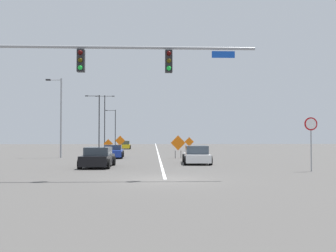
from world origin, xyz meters
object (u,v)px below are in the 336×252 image
object	(u,v)px
street_lamp_far_left	(105,117)
car_yellow_distant	(124,145)
construction_sign_median_far	(178,144)
construction_sign_left_lane	(108,145)
car_black_mid	(98,158)
stop_sign	(311,133)
traffic_signal_assembly	(83,72)
street_lamp_near_left	(98,119)
car_blue_far	(113,152)
construction_sign_right_lane	(120,141)
construction_sign_right_shoulder	(189,142)
car_white_passing	(197,155)
street_lamp_far_right	(60,114)
street_lamp_near_right	(114,126)

from	to	relation	value
street_lamp_far_left	car_yellow_distant	distance (m)	10.11
street_lamp_far_left	construction_sign_median_far	distance (m)	36.13
construction_sign_left_lane	car_black_mid	world-z (taller)	construction_sign_left_lane
stop_sign	traffic_signal_assembly	bearing A→B (deg)	-163.69
street_lamp_near_left	car_blue_far	xyz separation A→B (m)	(4.76, -22.08, -4.11)
street_lamp_near_left	construction_sign_right_lane	bearing A→B (deg)	-61.98
construction_sign_right_lane	car_blue_far	xyz separation A→B (m)	(0.65, -14.35, -0.80)
street_lamp_near_left	car_black_mid	world-z (taller)	street_lamp_near_left
construction_sign_right_shoulder	construction_sign_right_lane	size ratio (longest dim) A/B	0.91
street_lamp_near_left	car_blue_far	size ratio (longest dim) A/B	1.98
traffic_signal_assembly	construction_sign_median_far	size ratio (longest dim) A/B	5.84
car_white_passing	street_lamp_far_right	bearing A→B (deg)	146.41
street_lamp_near_right	construction_sign_right_lane	bearing A→B (deg)	-82.58
construction_sign_right_lane	traffic_signal_assembly	bearing A→B (deg)	-87.88
street_lamp_near_right	construction_sign_right_lane	distance (m)	31.86
street_lamp_near_left	construction_sign_left_lane	bearing A→B (deg)	-76.92
stop_sign	car_blue_far	xyz separation A→B (m)	(-12.90, 14.11, -1.61)
stop_sign	street_lamp_far_right	world-z (taller)	street_lamp_far_right
car_yellow_distant	car_white_passing	bearing A→B (deg)	-76.41
street_lamp_far_right	construction_sign_right_lane	distance (m)	14.88
traffic_signal_assembly	stop_sign	world-z (taller)	traffic_signal_assembly
street_lamp_near_left	construction_sign_right_lane	xyz separation A→B (m)	(4.11, -7.72, -3.31)
street_lamp_far_right	car_blue_far	size ratio (longest dim) A/B	1.77
car_white_passing	car_black_mid	bearing A→B (deg)	-156.58
construction_sign_right_lane	car_black_mid	distance (m)	24.98
street_lamp_far_right	street_lamp_near_left	size ratio (longest dim) A/B	0.90
street_lamp_far_right	construction_sign_median_far	bearing A→B (deg)	-7.29
construction_sign_left_lane	stop_sign	bearing A→B (deg)	-56.65
traffic_signal_assembly	street_lamp_near_left	bearing A→B (deg)	97.58
traffic_signal_assembly	car_yellow_distant	distance (m)	43.33
construction_sign_right_shoulder	construction_sign_left_lane	xyz separation A→B (m)	(-10.15, -7.90, -0.13)
construction_sign_right_lane	stop_sign	bearing A→B (deg)	-64.54
street_lamp_near_right	construction_sign_right_shoulder	size ratio (longest dim) A/B	4.06
traffic_signal_assembly	car_yellow_distant	size ratio (longest dim) A/B	2.92
street_lamp_near_right	car_black_mid	distance (m)	56.75
street_lamp_near_right	construction_sign_left_lane	xyz separation A→B (m)	(3.34, -38.17, -3.33)
stop_sign	construction_sign_left_lane	distance (m)	26.05
construction_sign_right_lane	car_blue_far	distance (m)	14.39
construction_sign_right_shoulder	car_blue_far	world-z (taller)	construction_sign_right_shoulder
street_lamp_near_right	construction_sign_right_shoulder	world-z (taller)	street_lamp_near_right
stop_sign	construction_sign_right_shoulder	world-z (taller)	stop_sign
traffic_signal_assembly	car_white_passing	world-z (taller)	traffic_signal_assembly
car_blue_far	street_lamp_far_left	bearing A→B (deg)	98.94
traffic_signal_assembly	car_blue_far	size ratio (longest dim) A/B	2.91
traffic_signal_assembly	stop_sign	xyz separation A→B (m)	(12.37, 3.62, -2.82)
car_blue_far	traffic_signal_assembly	bearing A→B (deg)	-88.27
street_lamp_near_left	car_yellow_distant	bearing A→B (deg)	40.67
traffic_signal_assembly	street_lamp_near_right	bearing A→B (deg)	94.75
street_lamp_near_right	car_white_passing	world-z (taller)	street_lamp_near_right
car_yellow_distant	car_black_mid	bearing A→B (deg)	-88.23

